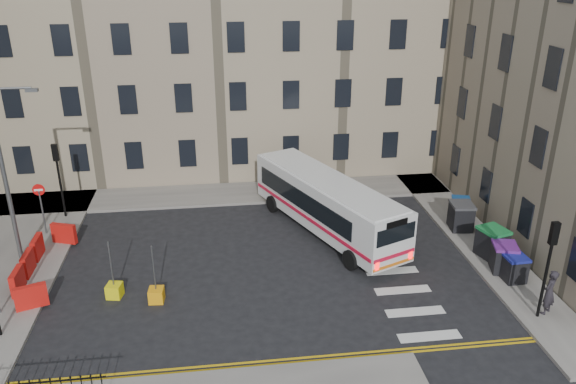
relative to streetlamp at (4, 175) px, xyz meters
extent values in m
plane|color=black|center=(13.00, -2.00, -4.34)|extent=(120.00, 120.00, 0.00)
cube|color=slate|center=(7.00, 6.60, -4.26)|extent=(36.00, 3.20, 0.15)
cube|color=slate|center=(22.00, 2.00, -4.26)|extent=(2.40, 26.00, 0.15)
cube|color=gray|center=(6.00, 13.50, 3.66)|extent=(38.00, 10.50, 16.00)
cylinder|color=black|center=(21.60, -7.50, -2.59)|extent=(0.12, 0.12, 3.20)
cube|color=black|center=(21.60, -7.50, -0.54)|extent=(0.28, 0.22, 0.90)
cylinder|color=black|center=(1.00, 4.50, -2.59)|extent=(0.12, 0.12, 3.20)
cube|color=black|center=(1.00, 4.50, -0.54)|extent=(0.28, 0.22, 0.90)
cylinder|color=#595B5E|center=(0.00, 0.00, -0.19)|extent=(0.20, 0.20, 8.00)
cylinder|color=#595B5E|center=(0.50, 2.50, -2.99)|extent=(0.08, 0.08, 2.40)
cube|color=red|center=(0.50, 2.50, -1.49)|extent=(0.60, 0.04, 0.60)
cube|color=red|center=(0.80, -3.00, -3.69)|extent=(0.25, 1.25, 1.00)
cube|color=red|center=(0.80, -1.50, -3.69)|extent=(0.25, 1.25, 1.00)
cube|color=red|center=(0.80, 0.00, -3.69)|extent=(0.25, 1.25, 1.00)
cube|color=red|center=(1.70, 1.30, -3.69)|extent=(1.26, 0.66, 1.00)
cube|color=red|center=(1.70, -4.30, -3.69)|extent=(1.26, 0.66, 1.00)
cube|color=silver|center=(14.79, 1.11, -2.66)|extent=(6.36, 10.63, 2.40)
cube|color=black|center=(13.50, 1.07, -2.47)|extent=(3.39, 7.77, 0.96)
cube|color=black|center=(15.72, 2.03, -2.47)|extent=(3.39, 7.77, 0.96)
cube|color=black|center=(12.71, 5.96, -2.42)|extent=(1.96, 0.89, 1.05)
cube|color=black|center=(16.88, -3.74, -2.18)|extent=(1.96, 0.89, 0.77)
cube|color=red|center=(13.68, 0.63, -3.23)|extent=(4.12, 9.53, 0.17)
cube|color=red|center=(15.91, 1.59, -3.23)|extent=(4.12, 9.53, 0.17)
cube|color=#FF0C0C|center=(16.00, -4.13, -3.47)|extent=(0.21, 0.13, 0.38)
cube|color=#FF0C0C|center=(17.76, -3.37, -3.47)|extent=(0.21, 0.13, 0.38)
cylinder|color=black|center=(12.29, 3.89, -3.86)|extent=(0.62, 0.99, 0.96)
cylinder|color=black|center=(14.49, 4.84, -3.86)|extent=(0.62, 0.99, 0.96)
cylinder|color=black|center=(15.17, -2.80, -3.86)|extent=(0.62, 0.99, 0.96)
cylinder|color=black|center=(17.37, -1.85, -3.86)|extent=(0.62, 0.99, 0.96)
cube|color=black|center=(21.94, -4.80, -3.65)|extent=(0.92, 1.05, 1.06)
cube|color=navy|center=(21.94, -4.80, -3.07)|extent=(0.97, 1.10, 0.11)
cube|color=black|center=(21.87, -4.02, -3.60)|extent=(1.23, 1.34, 1.18)
cube|color=#622280|center=(21.87, -4.02, -2.95)|extent=(1.29, 1.40, 0.12)
cube|color=black|center=(21.96, -2.69, -3.55)|extent=(1.35, 1.47, 1.28)
cube|color=#1A7538|center=(21.96, -2.69, -2.84)|extent=(1.42, 1.53, 0.13)
cube|color=black|center=(21.71, 0.27, -3.55)|extent=(1.18, 1.33, 1.28)
cube|color=#3A3A3D|center=(21.71, 0.27, -2.85)|extent=(1.24, 1.39, 0.13)
cube|color=black|center=(22.15, 1.35, -3.65)|extent=(1.15, 1.24, 1.07)
cube|color=navy|center=(22.15, 1.35, -3.06)|extent=(1.21, 1.30, 0.11)
imported|color=black|center=(22.02, -7.33, -3.23)|extent=(0.83, 0.78, 1.91)
cube|color=orange|center=(6.60, -4.28, -4.04)|extent=(0.64, 0.64, 0.60)
cube|color=yellow|center=(4.83, -3.71, -4.04)|extent=(0.71, 0.71, 0.60)
camera|label=1|loc=(9.45, -24.54, 8.91)|focal=35.00mm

